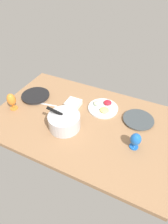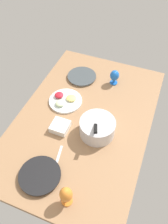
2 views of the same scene
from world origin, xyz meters
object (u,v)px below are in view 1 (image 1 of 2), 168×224
Objects in this scene: square_bowl_white at (73,103)px; hurricane_glass_orange at (11,100)px; dinner_plate_right at (36,96)px; dinner_plate_left at (138,120)px; fruit_platter at (103,107)px; hurricane_glass_blue at (136,140)px; mixing_bowl at (64,121)px.

hurricane_glass_orange is at bearing 29.52° from square_bowl_white.
dinner_plate_right is 26.02cm from hurricane_glass_orange.
dinner_plate_left is 0.95× the size of fruit_platter.
dinner_plate_right is 2.00× the size of hurricane_glass_blue.
dinner_plate_left is at bearing -173.79° from dinner_plate_right.
dinner_plate_right is 1.68× the size of hurricane_glass_orange.
hurricane_glass_blue is (-58.60, -4.34, 1.39)cm from mixing_bowl.
hurricane_glass_orange reaches higher than fruit_platter.
fruit_platter is (-20.76, -36.42, -5.43)cm from mixing_bowl.
mixing_bowl is at bearing 60.32° from fruit_platter.
square_bowl_white is at bearing 6.18° from dinner_plate_left.
fruit_platter is at bearing -154.58° from hurricane_glass_orange.
hurricane_glass_blue reaches higher than fruit_platter.
mixing_bowl reaches higher than dinner_plate_left.
dinner_plate_left is 65.05cm from mixing_bowl.
fruit_platter is at bearing -3.22° from dinner_plate_left.
mixing_bowl is 2.08× the size of square_bowl_white.
mixing_bowl is 42.27cm from fruit_platter.
fruit_platter reaches higher than dinner_plate_right.
square_bowl_white is (6.69, -27.84, -4.12)cm from mixing_bowl.
mixing_bowl reaches higher than square_bowl_white.
fruit_platter is 1.69× the size of hurricane_glass_orange.
hurricane_glass_blue is 114.45cm from hurricane_glass_orange.
hurricane_glass_blue is at bearing -177.85° from hurricane_glass_orange.
fruit_platter is 50.07cm from hurricane_glass_blue.
square_bowl_white is at bearing -76.48° from mixing_bowl.
dinner_plate_left is 34.13cm from fruit_platter.
square_bowl_white is at bearing 17.36° from fruit_platter.
square_bowl_white is (-40.96, -4.49, 1.28)cm from dinner_plate_right.
hurricane_glass_orange is 1.26× the size of square_bowl_white.
dinner_plate_left is at bearing -173.82° from square_bowl_white.
hurricane_glass_orange reaches higher than dinner_plate_left.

